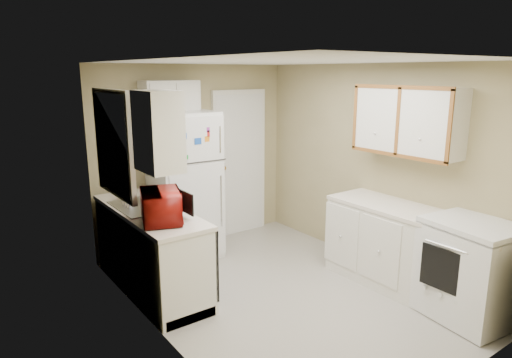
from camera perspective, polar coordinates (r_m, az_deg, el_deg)
floor at (r=5.05m, az=3.44°, el=-13.88°), size 3.80×3.80×0.00m
ceiling at (r=4.50m, az=3.87°, el=14.47°), size 3.80×3.80×0.00m
wall_left at (r=3.92m, az=-12.38°, el=-3.42°), size 3.80×3.80×0.00m
wall_right at (r=5.61m, az=14.74°, el=1.48°), size 3.80×3.80×0.00m
wall_back at (r=6.18m, az=-7.67°, el=2.86°), size 2.80×2.80×0.00m
wall_front at (r=3.45m, az=24.32°, el=-6.61°), size 2.80×2.80×0.00m
left_counter at (r=5.06m, az=-13.00°, el=-8.60°), size 0.60×1.80×0.90m
dishwasher at (r=4.65m, az=-6.73°, el=-9.76°), size 0.03×0.58×0.72m
sink at (r=5.05m, az=-13.92°, el=-3.73°), size 0.54×0.74×0.16m
microwave at (r=4.46m, az=-11.75°, el=-3.35°), size 0.60×0.46×0.36m
soap_bottle at (r=5.28m, az=-15.82°, el=-1.52°), size 0.12×0.12×0.21m
window_blinds at (r=4.80m, az=-17.28°, el=4.25°), size 0.10×0.98×1.08m
upper_cabinet_left at (r=4.05m, az=-12.12°, el=5.83°), size 0.30×0.45×0.70m
refrigerator at (r=5.78m, az=-9.04°, el=-0.74°), size 0.79×0.77×1.84m
cabinet_over_fridge at (r=5.77m, az=-10.74°, el=10.03°), size 0.70×0.30×0.40m
interior_door at (r=6.53m, az=-2.06°, el=1.94°), size 0.86×0.06×2.08m
right_counter at (r=5.13m, az=19.05°, el=-8.68°), size 0.60×2.00×0.90m
stove at (r=4.80m, az=25.15°, el=-10.30°), size 0.74×0.87×0.97m
upper_cabinet_right at (r=5.10m, az=18.41°, el=6.93°), size 0.30×1.20×0.70m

